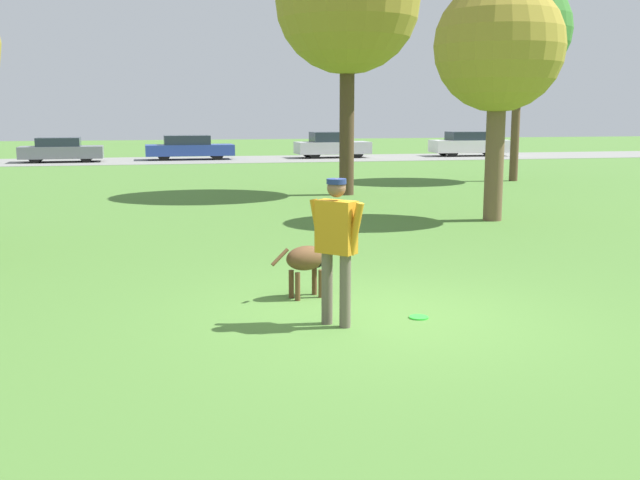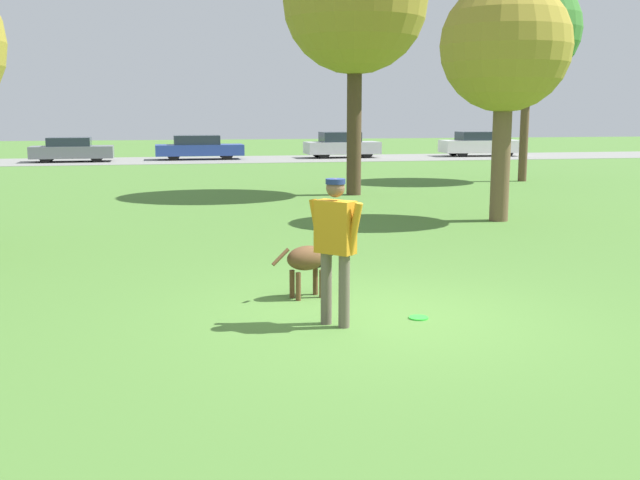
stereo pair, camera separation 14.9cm
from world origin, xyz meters
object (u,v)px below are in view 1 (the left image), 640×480
object	(u,v)px
parked_car_grey	(61,150)
parked_car_silver	(332,145)
tree_mid_center	(348,2)
person	(336,239)
parked_car_blue	(189,148)
dog	(309,260)
tree_near_right	(499,49)
tree_far_right	(520,30)
frisbee	(419,317)
parked_car_white	(470,144)

from	to	relation	value
parked_car_grey	parked_car_silver	bearing A→B (deg)	1.03
parked_car_grey	tree_mid_center	bearing A→B (deg)	-61.18
person	parked_car_blue	size ratio (longest dim) A/B	0.38
person	parked_car_grey	size ratio (longest dim) A/B	0.43
dog	parked_car_blue	bearing A→B (deg)	73.11
tree_near_right	parked_car_blue	world-z (taller)	tree_near_right
tree_far_right	parked_car_blue	world-z (taller)	tree_far_right
tree_mid_center	tree_far_right	bearing A→B (deg)	24.17
frisbee	tree_far_right	distance (m)	19.91
frisbee	parked_car_white	size ratio (longest dim) A/B	0.05
tree_near_right	parked_car_silver	bearing A→B (deg)	85.65
tree_mid_center	parked_car_blue	bearing A→B (deg)	102.25
parked_car_grey	parked_car_white	distance (m)	21.92
frisbee	parked_car_grey	xyz separation A→B (m)	(-7.64, 30.75, 0.60)
parked_car_silver	tree_far_right	bearing A→B (deg)	-79.47
tree_near_right	tree_mid_center	xyz separation A→B (m)	(-1.95, 5.96, 1.76)
person	dog	size ratio (longest dim) A/B	1.79
dog	parked_car_grey	bearing A→B (deg)	85.14
dog	parked_car_silver	xyz separation A→B (m)	(7.40, 30.11, 0.17)
tree_mid_center	parked_car_silver	world-z (taller)	tree_mid_center
frisbee	parked_car_silver	distance (m)	32.04
dog	parked_car_blue	size ratio (longest dim) A/B	0.21
tree_far_right	tree_near_right	bearing A→B (deg)	-119.18
person	parked_car_blue	distance (m)	31.48
person	tree_near_right	size ratio (longest dim) A/B	0.32
person	parked_car_silver	xyz separation A→B (m)	(7.35, 31.50, -0.35)
dog	parked_car_grey	distance (m)	30.17
parked_car_grey	parked_car_white	world-z (taller)	parked_car_white
tree_far_right	parked_car_grey	distance (m)	22.75
frisbee	parked_car_blue	world-z (taller)	parked_car_blue
tree_mid_center	parked_car_white	xyz separation A→B (m)	(11.74, 17.87, -4.93)
dog	parked_car_silver	bearing A→B (deg)	58.82
tree_near_right	tree_far_right	world-z (taller)	tree_far_right
tree_far_right	tree_mid_center	bearing A→B (deg)	-155.83
frisbee	tree_mid_center	distance (m)	14.81
tree_far_right	person	bearing A→B (deg)	-122.44
parked_car_grey	parked_car_blue	distance (m)	6.32
parked_car_blue	parked_car_silver	xyz separation A→B (m)	(7.65, 0.02, 0.05)
tree_mid_center	parked_car_grey	world-z (taller)	tree_mid_center
tree_far_right	parked_car_grey	world-z (taller)	tree_far_right
person	dog	xyz separation A→B (m)	(-0.04, 1.39, -0.52)
tree_mid_center	parked_car_white	size ratio (longest dim) A/B	1.74
dog	tree_near_right	distance (m)	9.00
parked_car_silver	person	bearing A→B (deg)	-105.12
parked_car_grey	dog	bearing A→B (deg)	-79.15
frisbee	parked_car_white	world-z (taller)	parked_car_white
tree_mid_center	tree_far_right	world-z (taller)	tree_mid_center
parked_car_blue	parked_car_white	xyz separation A→B (m)	(15.62, -0.04, 0.05)
tree_near_right	parked_car_grey	bearing A→B (deg)	117.55
person	parked_car_blue	bearing A→B (deg)	137.13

